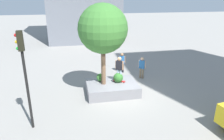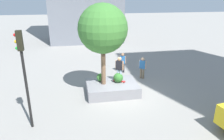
{
  "view_description": "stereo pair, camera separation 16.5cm",
  "coord_description": "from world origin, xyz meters",
  "px_view_note": "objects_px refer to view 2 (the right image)",
  "views": [
    {
      "loc": [
        2.99,
        11.87,
        6.07
      ],
      "look_at": [
        0.55,
        -0.36,
        1.58
      ],
      "focal_mm": 33.68,
      "sensor_mm": 36.0,
      "label": 1
    },
    {
      "loc": [
        2.83,
        11.9,
        6.07
      ],
      "look_at": [
        0.55,
        -0.36,
        1.58
      ],
      "focal_mm": 33.68,
      "sensor_mm": 36.0,
      "label": 2
    }
  ],
  "objects_px": {
    "skateboard": "(119,81)",
    "pedestrian_crossing": "(142,66)",
    "plaza_tree": "(103,29)",
    "planter_ledge": "(112,88)",
    "passerby_with_bag": "(123,61)",
    "traffic_light_corner": "(23,65)",
    "skateboarder": "(119,67)"
  },
  "relations": [
    {
      "from": "plaza_tree",
      "to": "skateboard",
      "type": "bearing_deg",
      "value": -173.93
    },
    {
      "from": "traffic_light_corner",
      "to": "passerby_with_bag",
      "type": "bearing_deg",
      "value": -132.57
    },
    {
      "from": "plaza_tree",
      "to": "skateboard",
      "type": "xyz_separation_m",
      "value": [
        -1.05,
        -0.11,
        -3.43
      ]
    },
    {
      "from": "plaza_tree",
      "to": "passerby_with_bag",
      "type": "bearing_deg",
      "value": -120.2
    },
    {
      "from": "planter_ledge",
      "to": "passerby_with_bag",
      "type": "height_order",
      "value": "passerby_with_bag"
    },
    {
      "from": "passerby_with_bag",
      "to": "skateboarder",
      "type": "bearing_deg",
      "value": 73.38
    },
    {
      "from": "skateboard",
      "to": "pedestrian_crossing",
      "type": "bearing_deg",
      "value": -138.79
    },
    {
      "from": "pedestrian_crossing",
      "to": "passerby_with_bag",
      "type": "bearing_deg",
      "value": -52.37
    },
    {
      "from": "skateboarder",
      "to": "passerby_with_bag",
      "type": "distance_m",
      "value": 3.71
    },
    {
      "from": "planter_ledge",
      "to": "skateboarder",
      "type": "height_order",
      "value": "skateboarder"
    },
    {
      "from": "skateboarder",
      "to": "pedestrian_crossing",
      "type": "relative_size",
      "value": 0.98
    },
    {
      "from": "plaza_tree",
      "to": "planter_ledge",
      "type": "bearing_deg",
      "value": 179.33
    },
    {
      "from": "traffic_light_corner",
      "to": "pedestrian_crossing",
      "type": "relative_size",
      "value": 2.81
    },
    {
      "from": "planter_ledge",
      "to": "plaza_tree",
      "type": "relative_size",
      "value": 0.65
    },
    {
      "from": "skateboard",
      "to": "pedestrian_crossing",
      "type": "distance_m",
      "value": 2.96
    },
    {
      "from": "skateboarder",
      "to": "pedestrian_crossing",
      "type": "distance_m",
      "value": 3.04
    },
    {
      "from": "planter_ledge",
      "to": "skateboard",
      "type": "xyz_separation_m",
      "value": [
        -0.51,
        -0.12,
        0.39
      ]
    },
    {
      "from": "skateboard",
      "to": "passerby_with_bag",
      "type": "relative_size",
      "value": 0.48
    },
    {
      "from": "skateboarder",
      "to": "planter_ledge",
      "type": "bearing_deg",
      "value": 13.16
    },
    {
      "from": "plaza_tree",
      "to": "skateboarder",
      "type": "relative_size",
      "value": 3.07
    },
    {
      "from": "passerby_with_bag",
      "to": "pedestrian_crossing",
      "type": "relative_size",
      "value": 0.99
    },
    {
      "from": "skateboard",
      "to": "passerby_with_bag",
      "type": "distance_m",
      "value": 3.64
    },
    {
      "from": "plaza_tree",
      "to": "traffic_light_corner",
      "type": "bearing_deg",
      "value": 37.12
    },
    {
      "from": "passerby_with_bag",
      "to": "planter_ledge",
      "type": "bearing_deg",
      "value": 66.77
    },
    {
      "from": "plaza_tree",
      "to": "skateboard",
      "type": "relative_size",
      "value": 6.33
    },
    {
      "from": "planter_ledge",
      "to": "skateboard",
      "type": "relative_size",
      "value": 4.12
    },
    {
      "from": "plaza_tree",
      "to": "passerby_with_bag",
      "type": "height_order",
      "value": "plaza_tree"
    },
    {
      "from": "planter_ledge",
      "to": "passerby_with_bag",
      "type": "xyz_separation_m",
      "value": [
        -1.54,
        -3.6,
        0.61
      ]
    },
    {
      "from": "skateboard",
      "to": "passerby_with_bag",
      "type": "height_order",
      "value": "passerby_with_bag"
    },
    {
      "from": "plaza_tree",
      "to": "skateboard",
      "type": "height_order",
      "value": "plaza_tree"
    },
    {
      "from": "planter_ledge",
      "to": "skateboard",
      "type": "distance_m",
      "value": 0.65
    },
    {
      "from": "skateboard",
      "to": "pedestrian_crossing",
      "type": "xyz_separation_m",
      "value": [
        -2.22,
        -1.95,
        0.23
      ]
    }
  ]
}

